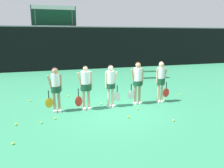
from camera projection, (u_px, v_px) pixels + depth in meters
The scene contains 21 objects.
ground_plane at pixel (111, 107), 8.72m from camera, with size 140.00×140.00×0.00m, color #2D7F56.
fence_windscreen at pixel (77, 48), 17.65m from camera, with size 60.00×0.08×3.46m.
scoreboard at pixel (54, 20), 18.11m from camera, with size 3.61×0.15×5.15m.
bench_courtside at pixel (153, 72), 14.41m from camera, with size 1.83×0.60×0.48m.
player_0 at pixel (56, 86), 7.94m from camera, with size 0.64×0.36×1.68m.
player_1 at pixel (86, 84), 8.19m from camera, with size 0.68×0.41×1.70m.
player_2 at pixel (111, 82), 8.51m from camera, with size 0.64×0.36×1.68m.
player_3 at pixel (138, 79), 8.86m from camera, with size 0.68×0.40×1.74m.
player_4 at pixel (161, 79), 9.09m from camera, with size 0.64×0.34×1.73m.
tennis_ball_0 at pixel (174, 120), 7.25m from camera, with size 0.07×0.07×0.07m, color #CCE033.
tennis_ball_1 at pixel (16, 124), 6.92m from camera, with size 0.07×0.07×0.07m, color #CCE033.
tennis_ball_2 at pixel (55, 118), 7.41m from camera, with size 0.07×0.07×0.07m, color #CCE033.
tennis_ball_3 at pixel (165, 99), 9.58m from camera, with size 0.07×0.07×0.07m, color #CCE033.
tennis_ball_4 at pixel (101, 104), 8.97m from camera, with size 0.07×0.07×0.07m, color #CCE033.
tennis_ball_5 at pixel (30, 101), 9.38m from camera, with size 0.07×0.07×0.07m, color #CCE033.
tennis_ball_6 at pixel (68, 96), 10.12m from camera, with size 0.07×0.07×0.07m, color #CCE033.
tennis_ball_7 at pixel (41, 123), 7.07m from camera, with size 0.07×0.07×0.07m, color #CCE033.
tennis_ball_8 at pixel (138, 109), 8.37m from camera, with size 0.07×0.07×0.07m, color #CCE033.
tennis_ball_9 at pixel (181, 94), 10.39m from camera, with size 0.07×0.07×0.07m, color #CCE033.
tennis_ball_10 at pixel (128, 117), 7.55m from camera, with size 0.07×0.07×0.07m, color #CCE033.
tennis_ball_11 at pixel (13, 143), 5.72m from camera, with size 0.07×0.07×0.07m, color #CCE033.
Camera 1 is at (-2.34, -7.97, 2.82)m, focal length 35.00 mm.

